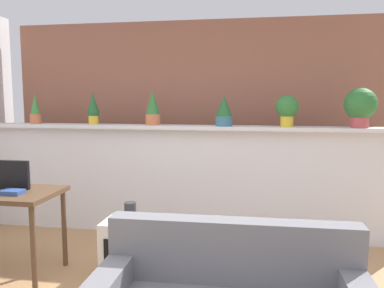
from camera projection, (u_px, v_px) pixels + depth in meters
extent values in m
cube|color=silver|center=(187.00, 182.00, 4.43)|extent=(4.71, 0.16, 1.21)
cube|color=silver|center=(187.00, 127.00, 4.32)|extent=(4.71, 0.28, 0.04)
cube|color=#935B47|center=(196.00, 122.00, 4.94)|extent=(4.71, 0.10, 2.50)
cylinder|color=#C66B42|center=(36.00, 119.00, 4.63)|extent=(0.13, 0.13, 0.11)
cone|color=#3D843D|center=(35.00, 104.00, 4.61)|extent=(0.11, 0.11, 0.24)
cylinder|color=gold|center=(93.00, 120.00, 4.52)|extent=(0.11, 0.11, 0.10)
sphere|color=#235B2D|center=(93.00, 112.00, 4.51)|extent=(0.14, 0.14, 0.14)
cone|color=#235B2D|center=(93.00, 101.00, 4.49)|extent=(0.12, 0.12, 0.20)
cylinder|color=#C66B42|center=(153.00, 120.00, 4.39)|extent=(0.16, 0.16, 0.12)
cone|color=#2D7033|center=(153.00, 102.00, 4.37)|extent=(0.16, 0.16, 0.27)
cylinder|color=#386B84|center=(224.00, 121.00, 4.20)|extent=(0.18, 0.18, 0.11)
cone|color=#235B2D|center=(224.00, 106.00, 4.19)|extent=(0.18, 0.18, 0.22)
cylinder|color=gold|center=(287.00, 121.00, 4.09)|extent=(0.13, 0.13, 0.12)
sphere|color=#2D7033|center=(287.00, 107.00, 4.07)|extent=(0.24, 0.24, 0.24)
cylinder|color=#B7474C|center=(359.00, 122.00, 3.96)|extent=(0.17, 0.17, 0.12)
sphere|color=#2D7033|center=(360.00, 104.00, 3.94)|extent=(0.32, 0.32, 0.32)
cylinder|color=brown|center=(33.00, 249.00, 3.10)|extent=(0.04, 0.04, 0.71)
cylinder|color=brown|center=(64.00, 228.00, 3.59)|extent=(0.04, 0.04, 0.71)
cube|color=black|center=(5.00, 174.00, 3.44)|extent=(0.46, 0.04, 0.26)
cube|color=silver|center=(128.00, 247.00, 3.41)|extent=(0.40, 0.40, 0.50)
cube|color=black|center=(121.00, 256.00, 3.23)|extent=(0.28, 0.04, 0.28)
cylinder|color=#2D2D33|center=(130.00, 211.00, 3.37)|extent=(0.10, 0.10, 0.16)
cube|color=#2D4C8C|center=(12.00, 192.00, 3.25)|extent=(0.18, 0.12, 0.04)
cube|color=slate|center=(232.00, 251.00, 2.43)|extent=(1.56, 0.19, 0.40)
cube|color=slate|center=(108.00, 284.00, 2.26)|extent=(0.18, 0.76, 0.16)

